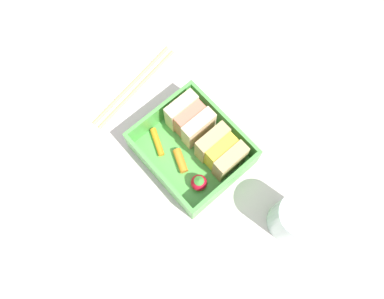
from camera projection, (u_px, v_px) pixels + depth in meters
The scene contains 11 objects.
ground_plane at pixel (192, 156), 66.40cm from camera, with size 120.00×120.00×2.00cm, color beige.
bento_tray at pixel (192, 153), 64.88cm from camera, with size 17.14×14.88×1.20cm, color #52AC49.
bento_rim at pixel (192, 148), 61.99cm from camera, with size 17.14×14.88×4.88cm.
sandwich_left at pixel (190, 119), 62.92cm from camera, with size 6.49×5.89×6.10cm.
sandwich_center_left at pixel (221, 152), 61.12cm from camera, with size 6.49×5.89×6.10cm.
carrot_stick_left at pixel (157, 142), 64.32cm from camera, with size 1.09×1.09×5.03cm, color orange.
carrot_stick_far_left at pixel (180, 161), 63.09cm from camera, with size 1.42×1.42×4.08cm, color orange.
strawberry_far_left at pixel (199, 183), 61.10cm from camera, with size 2.76×2.76×3.36cm.
chopstick_pair at pixel (134, 86), 69.26cm from camera, with size 5.28×20.59×0.70cm.
drinking_glass at pixel (294, 218), 57.41cm from camera, with size 6.66×6.66×9.22cm, color silver.
folded_napkin at pixel (109, 210), 62.21cm from camera, with size 11.56×8.37×0.40cm, color silver.
Camera 1 is at (14.74, -13.01, 62.44)cm, focal length 35.00 mm.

